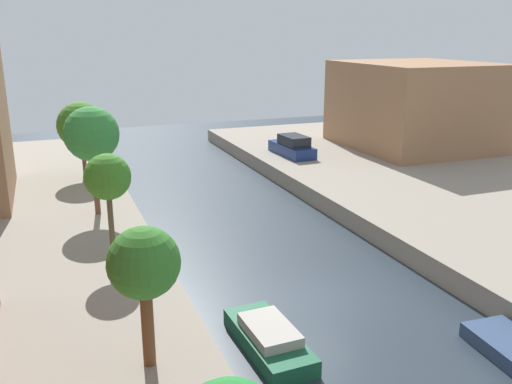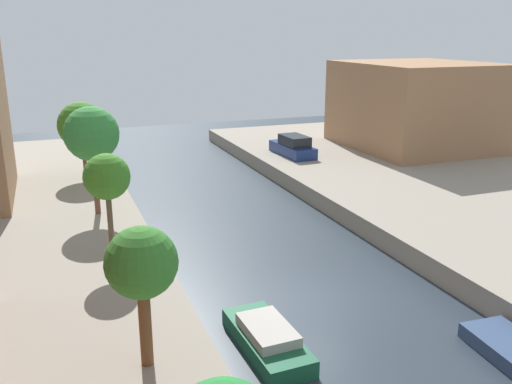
{
  "view_description": "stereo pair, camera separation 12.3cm",
  "coord_description": "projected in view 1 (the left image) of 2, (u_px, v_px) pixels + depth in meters",
  "views": [
    {
      "loc": [
        -8.99,
        -16.62,
        9.74
      ],
      "look_at": [
        1.22,
        9.79,
        1.44
      ],
      "focal_mm": 38.49,
      "sensor_mm": 36.0,
      "label": 1
    },
    {
      "loc": [
        -8.87,
        -16.66,
        9.74
      ],
      "look_at": [
        1.22,
        9.79,
        1.44
      ],
      "focal_mm": 38.49,
      "sensor_mm": 36.0,
      "label": 2
    }
  ],
  "objects": [
    {
      "name": "moored_boat_left_2",
      "position": [
        269.0,
        339.0,
        17.38
      ],
      "size": [
        1.7,
        4.11,
        0.91
      ],
      "color": "#195638",
      "rests_on": "ground_plane"
    },
    {
      "name": "parked_car",
      "position": [
        292.0,
        147.0,
        40.1
      ],
      "size": [
        1.94,
        4.58,
        1.51
      ],
      "color": "navy",
      "rests_on": "quay_right"
    },
    {
      "name": "street_tree_2",
      "position": [
        144.0,
        265.0,
        14.18
      ],
      "size": [
        1.93,
        1.93,
        3.96
      ],
      "color": "brown",
      "rests_on": "quay_left"
    },
    {
      "name": "low_block_right",
      "position": [
        415.0,
        105.0,
        42.63
      ],
      "size": [
        10.0,
        11.14,
        6.49
      ],
      "primitive_type": "cube",
      "color": "#9E704C",
      "rests_on": "quay_right"
    },
    {
      "name": "ground_plane",
      "position": [
        319.0,
        300.0,
        20.72
      ],
      "size": [
        84.0,
        84.0,
        0.0
      ],
      "primitive_type": "plane",
      "color": "#28333D"
    },
    {
      "name": "street_tree_3",
      "position": [
        108.0,
        178.0,
        20.98
      ],
      "size": [
        1.8,
        1.8,
        4.3
      ],
      "color": "brown",
      "rests_on": "quay_left"
    },
    {
      "name": "street_tree_5",
      "position": [
        81.0,
        126.0,
        33.33
      ],
      "size": [
        2.88,
        2.88,
        4.68
      ],
      "color": "brown",
      "rests_on": "quay_left"
    },
    {
      "name": "street_tree_4",
      "position": [
        92.0,
        135.0,
        26.28
      ],
      "size": [
        2.65,
        2.65,
        5.35
      ],
      "color": "brown",
      "rests_on": "quay_left"
    }
  ]
}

